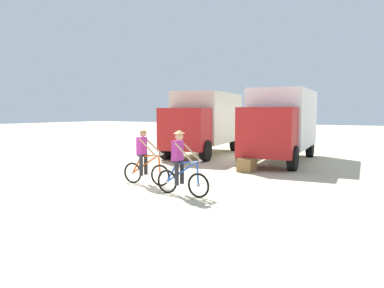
% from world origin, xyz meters
% --- Properties ---
extents(ground_plane, '(120.00, 120.00, 0.00)m').
position_xyz_m(ground_plane, '(0.00, 0.00, 0.00)').
color(ground_plane, beige).
extents(box_truck_cream_rv, '(3.28, 7.01, 3.35)m').
position_xyz_m(box_truck_cream_rv, '(-2.09, 8.97, 1.87)').
color(box_truck_cream_rv, beige).
rests_on(box_truck_cream_rv, ground).
extents(box_truck_avon_van, '(2.98, 6.94, 3.35)m').
position_xyz_m(box_truck_avon_van, '(2.32, 8.33, 1.87)').
color(box_truck_avon_van, white).
rests_on(box_truck_avon_van, ground).
extents(cyclist_orange_shirt, '(1.73, 0.52, 1.82)m').
position_xyz_m(cyclist_orange_shirt, '(0.28, 0.53, 0.85)').
color(cyclist_orange_shirt, black).
rests_on(cyclist_orange_shirt, ground).
extents(cyclist_cowboy_hat, '(1.73, 0.52, 1.82)m').
position_xyz_m(cyclist_cowboy_hat, '(2.10, -0.20, 0.85)').
color(cyclist_cowboy_hat, black).
rests_on(cyclist_cowboy_hat, ground).
extents(supply_crate, '(0.64, 0.65, 0.52)m').
position_xyz_m(supply_crate, '(2.13, 4.57, 0.26)').
color(supply_crate, olive).
rests_on(supply_crate, ground).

